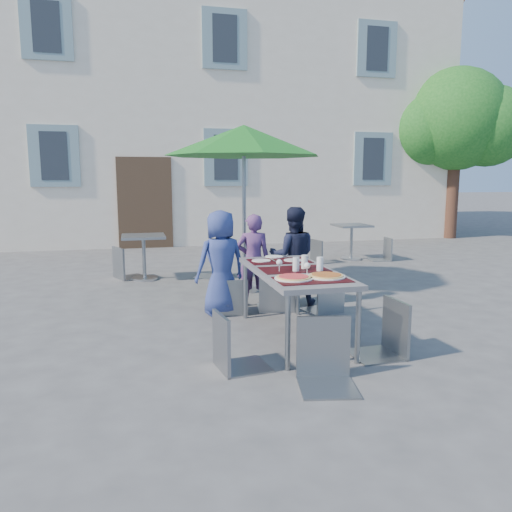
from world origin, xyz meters
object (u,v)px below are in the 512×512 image
object	(u,v)px
child_0	(221,263)
patio_umbrella	(244,142)
child_1	(253,260)
chair_1	(277,264)
bg_chair_l_1	(321,237)
chair_3	(232,307)
chair_5	(326,312)
dining_table	(294,275)
bg_chair_r_0	(215,242)
pizza_near_right	(326,276)
cafe_table_1	(351,236)
child_2	(293,256)
chair_0	(232,275)
chair_4	(388,294)
pizza_near_left	(294,278)
bg_chair_l_0	(124,243)
bg_chair_r_1	(384,235)
cafe_table_0	(144,249)
chair_2	(327,270)

from	to	relation	value
child_0	patio_umbrella	world-z (taller)	patio_umbrella
child_1	chair_1	distance (m)	0.41
patio_umbrella	bg_chair_l_1	xyz separation A→B (m)	(2.05, 2.09, -1.71)
chair_3	chair_5	bearing A→B (deg)	-34.94
dining_table	bg_chair_r_0	world-z (taller)	bg_chair_r_0
pizza_near_right	cafe_table_1	xyz separation A→B (m)	(2.63, 5.14, -0.27)
child_2	chair_0	xyz separation A→B (m)	(-0.90, -0.31, -0.16)
dining_table	chair_3	size ratio (longest dim) A/B	1.87
chair_0	chair_4	distance (m)	2.15
pizza_near_left	patio_umbrella	world-z (taller)	patio_umbrella
pizza_near_right	chair_3	bearing A→B (deg)	-166.37
child_1	bg_chair_l_0	xyz separation A→B (m)	(-1.71, 2.29, -0.01)
bg_chair_r_1	cafe_table_0	bearing A→B (deg)	-170.21
child_1	chair_1	size ratio (longest dim) A/B	1.18
chair_4	bg_chair_r_0	size ratio (longest dim) A/B	0.99
chair_2	chair_5	distance (m)	2.24
pizza_near_right	bg_chair_l_1	xyz separation A→B (m)	(1.86, 4.94, -0.25)
dining_table	pizza_near_left	xyz separation A→B (m)	(-0.17, -0.49, 0.07)
child_0	pizza_near_left	bearing A→B (deg)	90.56
chair_4	bg_chair_r_0	xyz separation A→B (m)	(-0.99, 4.23, 0.01)
pizza_near_right	cafe_table_1	size ratio (longest dim) A/B	0.50
chair_2	cafe_table_0	world-z (taller)	chair_2
child_1	bg_chair_r_1	xyz separation A→B (m)	(3.51, 2.96, -0.10)
chair_3	chair_4	distance (m)	1.52
cafe_table_0	bg_chair_r_1	world-z (taller)	bg_chair_r_1
chair_0	chair_2	xyz separation A→B (m)	(1.18, -0.22, 0.05)
pizza_near_right	bg_chair_l_0	bearing A→B (deg)	115.10
bg_chair_r_0	cafe_table_1	distance (m)	3.30
child_0	chair_4	size ratio (longest dim) A/B	1.28
chair_1	chair_3	distance (m)	2.05
chair_5	bg_chair_r_0	distance (m)	4.72
chair_1	chair_5	bearing A→B (deg)	-95.99
bg_chair_l_1	child_0	bearing A→B (deg)	-128.26
patio_umbrella	bg_chair_l_0	xyz separation A→B (m)	(-1.79, 1.37, -1.62)
bg_chair_r_0	patio_umbrella	bearing A→B (deg)	-76.60
chair_0	chair_3	size ratio (longest dim) A/B	0.88
chair_0	bg_chair_r_0	size ratio (longest dim) A/B	0.83
cafe_table_1	bg_chair_r_1	distance (m)	0.67
pizza_near_right	child_1	bearing A→B (deg)	97.85
pizza_near_left	cafe_table_1	distance (m)	5.95
chair_0	chair_4	bearing A→B (deg)	-57.16
child_0	chair_1	bearing A→B (deg)	163.51
chair_1	chair_2	xyz separation A→B (m)	(0.59, -0.24, -0.06)
patio_umbrella	cafe_table_1	world-z (taller)	patio_umbrella
chair_4	bg_chair_l_0	size ratio (longest dim) A/B	1.00
child_1	pizza_near_right	bearing A→B (deg)	108.49
pizza_near_left	chair_4	size ratio (longest dim) A/B	0.36
child_2	chair_1	size ratio (longest dim) A/B	1.26
chair_5	bg_chair_l_1	distance (m)	6.07
cafe_table_0	bg_chair_l_0	bearing A→B (deg)	151.31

